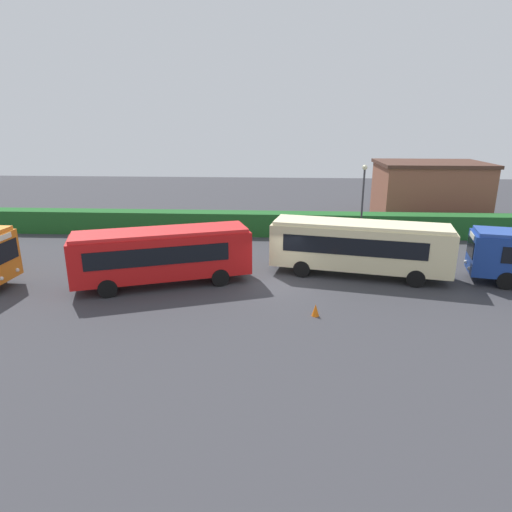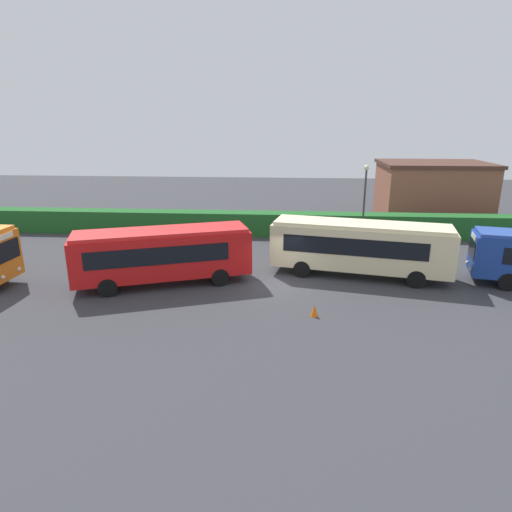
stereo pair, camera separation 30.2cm
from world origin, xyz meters
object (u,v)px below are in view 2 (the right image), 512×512
object	(u,v)px
traffic_cone	(314,310)
lamppost	(365,197)
bus_cream	(360,246)
bus_red	(163,253)
person_far	(197,253)

from	to	relation	value
traffic_cone	lamppost	world-z (taller)	lamppost
bus_cream	lamppost	world-z (taller)	lamppost
bus_red	traffic_cone	distance (m)	9.20
bus_red	lamppost	world-z (taller)	lamppost
bus_red	bus_cream	size ratio (longest dim) A/B	0.94
bus_red	traffic_cone	bearing A→B (deg)	-44.25
bus_red	person_far	distance (m)	3.57
bus_cream	traffic_cone	world-z (taller)	bus_cream
traffic_cone	lamppost	size ratio (longest dim) A/B	0.10
bus_cream	lamppost	size ratio (longest dim) A/B	1.80
bus_cream	traffic_cone	bearing A→B (deg)	-104.47
bus_red	lamppost	bearing A→B (deg)	15.89
bus_red	lamppost	xyz separation A→B (m)	(12.38, 8.85, 1.84)
traffic_cone	bus_cream	bearing A→B (deg)	63.81
bus_cream	lamppost	xyz separation A→B (m)	(1.20, 6.67, 1.80)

